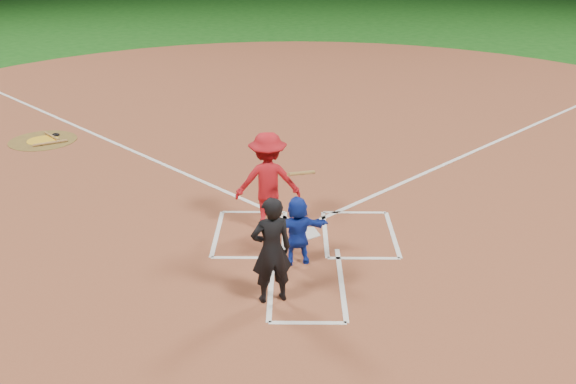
{
  "coord_description": "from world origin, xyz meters",
  "views": [
    {
      "loc": [
        -0.2,
        -10.39,
        5.24
      ],
      "look_at": [
        -0.3,
        -0.4,
        1.0
      ],
      "focal_mm": 40.0,
      "sensor_mm": 36.0,
      "label": 1
    }
  ],
  "objects_px": {
    "umpire": "(271,250)",
    "home_plate": "(305,233)",
    "batter_at_plate": "(268,182)",
    "on_deck_circle": "(43,140)",
    "catcher": "(297,231)"
  },
  "relations": [
    {
      "from": "umpire",
      "to": "home_plate",
      "type": "bearing_deg",
      "value": -120.55
    },
    {
      "from": "home_plate",
      "to": "umpire",
      "type": "relative_size",
      "value": 0.36
    },
    {
      "from": "home_plate",
      "to": "batter_at_plate",
      "type": "distance_m",
      "value": 1.15
    },
    {
      "from": "on_deck_circle",
      "to": "umpire",
      "type": "distance_m",
      "value": 9.69
    },
    {
      "from": "home_plate",
      "to": "on_deck_circle",
      "type": "distance_m",
      "value": 8.49
    },
    {
      "from": "catcher",
      "to": "umpire",
      "type": "bearing_deg",
      "value": 58.32
    },
    {
      "from": "umpire",
      "to": "batter_at_plate",
      "type": "relative_size",
      "value": 0.91
    },
    {
      "from": "home_plate",
      "to": "catcher",
      "type": "bearing_deg",
      "value": 82.36
    },
    {
      "from": "catcher",
      "to": "batter_at_plate",
      "type": "distance_m",
      "value": 1.45
    },
    {
      "from": "home_plate",
      "to": "umpire",
      "type": "xyz_separation_m",
      "value": [
        -0.52,
        -2.19,
        0.82
      ]
    },
    {
      "from": "on_deck_circle",
      "to": "batter_at_plate",
      "type": "distance_m",
      "value": 7.87
    },
    {
      "from": "home_plate",
      "to": "catcher",
      "type": "relative_size",
      "value": 0.51
    },
    {
      "from": "catcher",
      "to": "on_deck_circle",
      "type": "bearing_deg",
      "value": -57.12
    },
    {
      "from": "home_plate",
      "to": "on_deck_circle",
      "type": "bearing_deg",
      "value": -38.17
    },
    {
      "from": "home_plate",
      "to": "batter_at_plate",
      "type": "relative_size",
      "value": 0.33
    }
  ]
}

